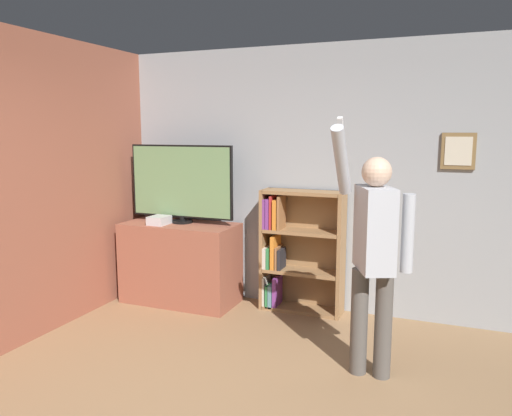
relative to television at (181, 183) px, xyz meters
name	(u,v)px	position (x,y,z in m)	size (l,w,h in m)	color
wall_back	(308,179)	(1.30, 0.35, 0.05)	(6.01, 0.09, 2.70)	#9EA3A8
wall_side_brick	(52,185)	(-0.74, -1.08, 0.05)	(0.06, 4.39, 2.70)	#93513D
tv_ledge	(181,263)	(0.00, -0.06, -0.86)	(1.22, 0.58, 0.86)	#93513D
television	(181,183)	(0.00, 0.00, 0.00)	(1.19, 0.22, 0.83)	black
game_console	(159,220)	(-0.18, -0.18, -0.39)	(0.19, 0.22, 0.09)	silver
bookshelf	(294,251)	(1.21, 0.17, -0.67)	(0.84, 0.28, 1.25)	#997047
person	(374,246)	(2.18, -0.97, -0.29)	(0.56, 0.55, 1.95)	#56514C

